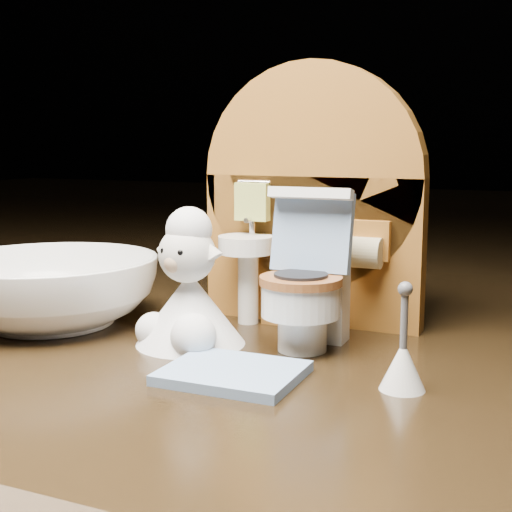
{
  "coord_description": "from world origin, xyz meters",
  "views": [
    {
      "loc": [
        0.14,
        -0.32,
        0.11
      ],
      "look_at": [
        -0.01,
        0.01,
        0.05
      ],
      "focal_mm": 50.0,
      "sensor_mm": 36.0,
      "label": 1
    }
  ],
  "objects": [
    {
      "name": "toilet_brush",
      "position": [
        0.08,
        -0.03,
        0.01
      ],
      "size": [
        0.02,
        0.02,
        0.05
      ],
      "color": "white",
      "rests_on": "ground"
    },
    {
      "name": "toy_toilet",
      "position": [
        0.02,
        0.02,
        0.03
      ],
      "size": [
        0.04,
        0.05,
        0.08
      ],
      "rotation": [
        0.0,
        0.0,
        0.01
      ],
      "color": "white",
      "rests_on": "ground"
    },
    {
      "name": "ceramic_bowl",
      "position": [
        -0.14,
        -0.0,
        0.02
      ],
      "size": [
        0.16,
        0.16,
        0.04
      ],
      "primitive_type": "imported",
      "rotation": [
        0.0,
        0.0,
        -0.38
      ],
      "color": "white",
      "rests_on": "ground"
    },
    {
      "name": "plush_lamb",
      "position": [
        -0.04,
        -0.01,
        0.03
      ],
      "size": [
        0.06,
        0.06,
        0.07
      ],
      "rotation": [
        0.0,
        0.0,
        -0.14
      ],
      "color": "white",
      "rests_on": "ground"
    },
    {
      "name": "backdrop_panel",
      "position": [
        -0.0,
        0.06,
        0.07
      ],
      "size": [
        0.13,
        0.05,
        0.15
      ],
      "color": "#92591F",
      "rests_on": "ground"
    },
    {
      "name": "bath_mat",
      "position": [
        0.0,
        -0.05,
        0.0
      ],
      "size": [
        0.06,
        0.05,
        0.0
      ],
      "primitive_type": "cube",
      "rotation": [
        0.0,
        0.0,
        0.01
      ],
      "color": "#7D9EC9",
      "rests_on": "ground"
    }
  ]
}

